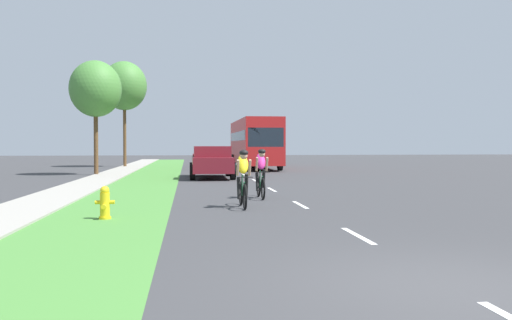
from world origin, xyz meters
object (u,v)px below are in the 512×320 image
object	(u,v)px
cyclist_lead	(243,178)
cyclist_trailing	(261,173)
fire_hydrant_yellow	(105,203)
street_tree_far	(124,86)
bus_red	(254,141)
pickup_maroon	(212,162)
street_tree_near	(96,89)

from	to	relation	value
cyclist_lead	cyclist_trailing	world-z (taller)	same
fire_hydrant_yellow	street_tree_far	xyz separation A→B (m)	(-2.94, 28.87, 5.84)
cyclist_trailing	bus_red	size ratio (longest dim) A/B	0.15
pickup_maroon	street_tree_near	size ratio (longest dim) A/B	0.79
fire_hydrant_yellow	cyclist_trailing	distance (m)	5.96
pickup_maroon	cyclist_trailing	bearing A→B (deg)	-83.82
street_tree_near	street_tree_far	bearing A→B (deg)	88.28
cyclist_lead	street_tree_near	xyz separation A→B (m)	(-6.65, 16.34, 4.03)
cyclist_lead	bus_red	bearing A→B (deg)	82.06
fire_hydrant_yellow	pickup_maroon	bearing A→B (deg)	77.97
pickup_maroon	street_tree_far	xyz separation A→B (m)	(-6.03, 14.36, 5.39)
cyclist_lead	pickup_maroon	bearing A→B (deg)	91.29
pickup_maroon	bus_red	distance (m)	11.66
fire_hydrant_yellow	cyclist_trailing	size ratio (longest dim) A/B	0.44
cyclist_trailing	pickup_maroon	xyz separation A→B (m)	(-1.12, 10.32, 0.02)
fire_hydrant_yellow	street_tree_near	size ratio (longest dim) A/B	0.12
street_tree_far	cyclist_lead	bearing A→B (deg)	-76.87
fire_hydrant_yellow	pickup_maroon	distance (m)	14.85
cyclist_trailing	street_tree_far	bearing A→B (deg)	106.16
cyclist_lead	street_tree_far	size ratio (longest dim) A/B	0.21
cyclist_lead	cyclist_trailing	size ratio (longest dim) A/B	1.00
fire_hydrant_yellow	cyclist_trailing	xyz separation A→B (m)	(4.21, 4.19, 0.44)
cyclist_trailing	cyclist_lead	bearing A→B (deg)	-108.92
cyclist_lead	cyclist_trailing	xyz separation A→B (m)	(0.83, 2.42, 0.00)
bus_red	street_tree_near	world-z (taller)	street_tree_near
fire_hydrant_yellow	street_tree_far	size ratio (longest dim) A/B	0.09
street_tree_far	bus_red	bearing A→B (deg)	-19.06
cyclist_trailing	street_tree_near	bearing A→B (deg)	118.24
cyclist_lead	cyclist_trailing	distance (m)	2.56
street_tree_near	street_tree_far	xyz separation A→B (m)	(0.32, 10.76, 1.37)
cyclist_trailing	bus_red	xyz separation A→B (m)	(2.49, 21.35, 1.17)
cyclist_lead	pickup_maroon	size ratio (longest dim) A/B	0.34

